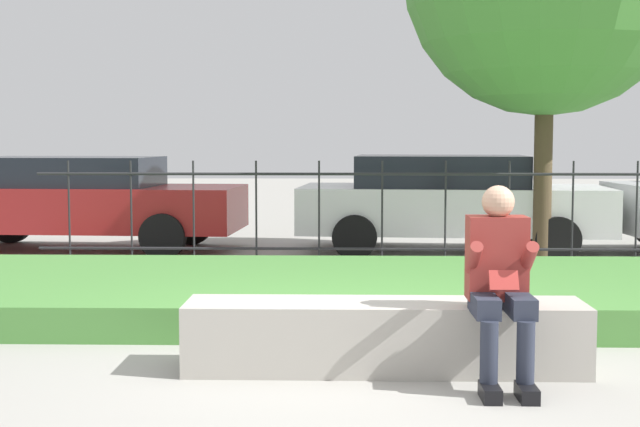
# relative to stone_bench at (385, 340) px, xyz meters

# --- Properties ---
(ground_plane) EXTENTS (60.00, 60.00, 0.00)m
(ground_plane) POSITION_rel_stone_bench_xyz_m (-0.19, 0.00, -0.21)
(ground_plane) COLOR #9E9B93
(stone_bench) EXTENTS (2.69, 0.55, 0.47)m
(stone_bench) POSITION_rel_stone_bench_xyz_m (0.00, 0.00, 0.00)
(stone_bench) COLOR #ADA89E
(stone_bench) RESTS_ON ground_plane
(person_seated_reader) EXTENTS (0.42, 0.73, 1.27)m
(person_seated_reader) POSITION_rel_stone_bench_xyz_m (0.71, -0.31, 0.49)
(person_seated_reader) COLOR black
(person_seated_reader) RESTS_ON ground_plane
(grass_berm) EXTENTS (9.49, 3.12, 0.28)m
(grass_berm) POSITION_rel_stone_bench_xyz_m (-0.19, 2.26, -0.07)
(grass_berm) COLOR #4C893D
(grass_berm) RESTS_ON ground_plane
(iron_fence) EXTENTS (7.49, 0.03, 1.31)m
(iron_fence) POSITION_rel_stone_bench_xyz_m (-0.19, 4.60, 0.48)
(iron_fence) COLOR #232326
(iron_fence) RESTS_ON ground_plane
(car_parked_left) EXTENTS (4.59, 2.06, 1.32)m
(car_parked_left) POSITION_rel_stone_bench_xyz_m (-4.02, 6.48, 0.50)
(car_parked_left) COLOR maroon
(car_parked_left) RESTS_ON ground_plane
(car_parked_center) EXTENTS (4.32, 2.22, 1.34)m
(car_parked_center) POSITION_rel_stone_bench_xyz_m (1.20, 6.42, 0.51)
(car_parked_center) COLOR silver
(car_parked_center) RESTS_ON ground_plane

